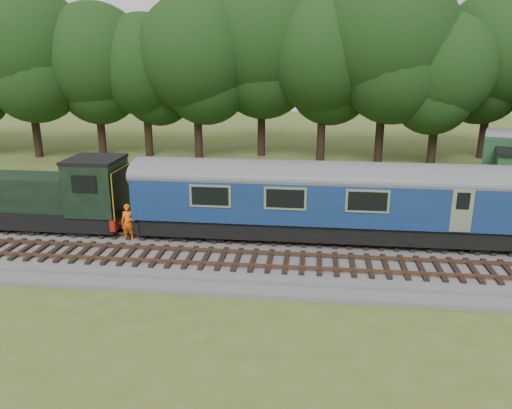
# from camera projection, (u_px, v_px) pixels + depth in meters

# --- Properties ---
(ground) EXTENTS (120.00, 120.00, 0.00)m
(ground) POSITION_uv_depth(u_px,v_px,m) (199.00, 252.00, 23.43)
(ground) COLOR #42551F
(ground) RESTS_ON ground
(ballast) EXTENTS (70.00, 7.00, 0.35)m
(ballast) POSITION_uv_depth(u_px,v_px,m) (199.00, 248.00, 23.38)
(ballast) COLOR #4C4C4F
(ballast) RESTS_ON ground
(track_north) EXTENTS (67.20, 2.40, 0.21)m
(track_north) POSITION_uv_depth(u_px,v_px,m) (205.00, 233.00, 24.64)
(track_north) COLOR black
(track_north) RESTS_ON ballast
(track_south) EXTENTS (67.20, 2.40, 0.21)m
(track_south) POSITION_uv_depth(u_px,v_px,m) (190.00, 257.00, 21.79)
(track_south) COLOR black
(track_south) RESTS_ON ballast
(fence) EXTENTS (64.00, 0.12, 1.00)m
(fence) POSITION_uv_depth(u_px,v_px,m) (217.00, 221.00, 27.71)
(fence) COLOR #6B6054
(fence) RESTS_ON ground
(tree_line) EXTENTS (70.00, 8.00, 18.00)m
(tree_line) POSITION_uv_depth(u_px,v_px,m) (255.00, 158.00, 44.34)
(tree_line) COLOR black
(tree_line) RESTS_ON ground
(dmu_railcar) EXTENTS (18.05, 2.86, 3.88)m
(dmu_railcar) POSITION_uv_depth(u_px,v_px,m) (326.00, 195.00, 23.35)
(dmu_railcar) COLOR black
(dmu_railcar) RESTS_ON ground
(shunter_loco) EXTENTS (8.91, 2.60, 3.38)m
(shunter_loco) POSITION_uv_depth(u_px,v_px,m) (46.00, 198.00, 25.10)
(shunter_loco) COLOR black
(shunter_loco) RESTS_ON ground
(worker) EXTENTS (0.69, 0.50, 1.77)m
(worker) POSITION_uv_depth(u_px,v_px,m) (128.00, 222.00, 23.76)
(worker) COLOR #FF640D
(worker) RESTS_ON ballast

